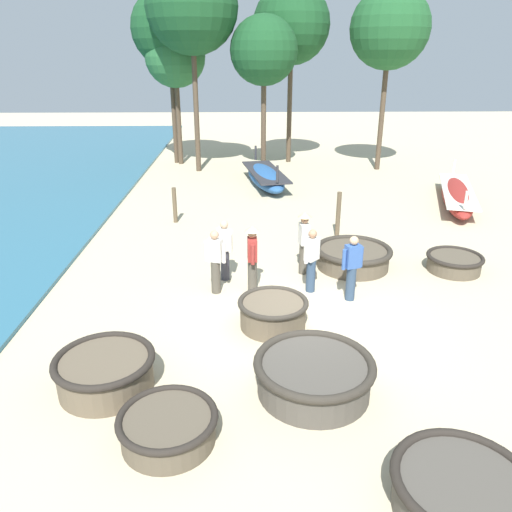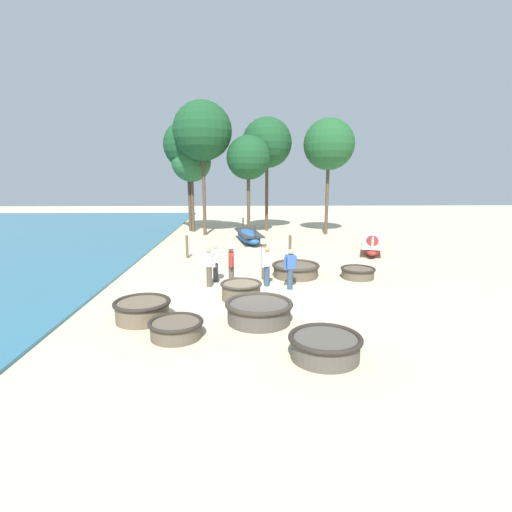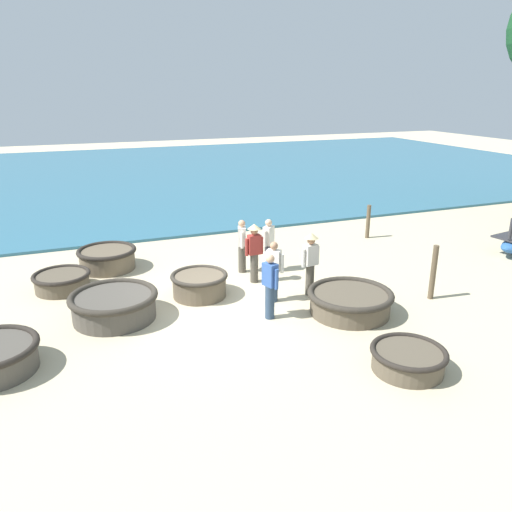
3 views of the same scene
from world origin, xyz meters
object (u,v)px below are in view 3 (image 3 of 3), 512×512
object	(u,v)px
fisherman_hauling	(310,260)
fisherman_with_hat	(274,270)
coracle_front_left	(107,258)
fisherman_standing_right	(254,249)
mooring_post_mid_beach	(368,222)
coracle_far_right	(62,281)
coracle_beside_post	(199,284)
fisherman_by_coracle	(268,244)
fisherman_crouching	(270,285)
coracle_nearest	(350,301)
mooring_post_inland	(433,272)
coracle_upturned	(114,305)
coracle_center	(408,359)
fisherman_standing_left	(242,245)

from	to	relation	value
fisherman_hauling	fisherman_with_hat	bearing A→B (deg)	-86.65
coracle_front_left	fisherman_standing_right	xyz separation A→B (m)	(2.57, 3.68, 0.61)
mooring_post_mid_beach	coracle_far_right	bearing A→B (deg)	-83.46
coracle_far_right	fisherman_with_hat	distance (m)	5.68
coracle_beside_post	fisherman_by_coracle	world-z (taller)	fisherman_by_coracle
coracle_front_left	fisherman_crouching	xyz separation A→B (m)	(4.83, 3.19, 0.49)
coracle_beside_post	coracle_nearest	bearing A→B (deg)	53.06
mooring_post_inland	fisherman_hauling	bearing A→B (deg)	-116.51
fisherman_standing_right	coracle_beside_post	bearing A→B (deg)	-76.52
coracle_beside_post	coracle_upturned	bearing A→B (deg)	-75.63
coracle_center	fisherman_crouching	size ratio (longest dim) A/B	0.93
fisherman_by_coracle	fisherman_with_hat	world-z (taller)	same
mooring_post_mid_beach	mooring_post_inland	distance (m)	5.45
coracle_nearest	mooring_post_inland	distance (m)	2.43
fisherman_with_hat	mooring_post_inland	world-z (taller)	fisherman_with_hat
coracle_upturned	fisherman_by_coracle	world-z (taller)	fisherman_by_coracle
coracle_far_right	fisherman_hauling	xyz separation A→B (m)	(2.66, 6.01, 0.69)
coracle_center	fisherman_standing_left	xyz separation A→B (m)	(-6.20, -1.12, 0.59)
coracle_nearest	fisherman_standing_right	world-z (taller)	fisherman_standing_right
fisherman_standing_left	mooring_post_inland	distance (m)	5.26
mooring_post_inland	fisherman_with_hat	bearing A→B (deg)	-109.04
mooring_post_mid_beach	coracle_upturned	bearing A→B (deg)	-69.30
coracle_nearest	fisherman_hauling	bearing A→B (deg)	-164.95
fisherman_by_coracle	coracle_nearest	bearing A→B (deg)	11.60
coracle_far_right	coracle_center	bearing A→B (deg)	42.32
mooring_post_mid_beach	coracle_beside_post	bearing A→B (deg)	-67.41
fisherman_by_coracle	fisherman_with_hat	bearing A→B (deg)	-19.39
coracle_nearest	fisherman_with_hat	size ratio (longest dim) A/B	1.30
fisherman_standing_right	fisherman_with_hat	xyz separation A→B (m)	(1.40, -0.02, -0.12)
coracle_front_left	fisherman_hauling	distance (m)	6.15
fisherman_standing_right	mooring_post_mid_beach	size ratio (longest dim) A/B	1.39
coracle_beside_post	fisherman_with_hat	world-z (taller)	fisherman_with_hat
coracle_beside_post	fisherman_with_hat	distance (m)	1.99
fisherman_standing_right	fisherman_standing_left	bearing A→B (deg)	-177.28
coracle_center	fisherman_with_hat	world-z (taller)	fisherman_with_hat
coracle_nearest	mooring_post_inland	world-z (taller)	mooring_post_inland
coracle_far_right	fisherman_crouching	distance (m)	5.78
fisherman_standing_left	coracle_far_right	bearing A→B (deg)	-95.31
fisherman_by_coracle	coracle_beside_post	bearing A→B (deg)	-65.65
coracle_front_left	fisherman_hauling	xyz separation A→B (m)	(3.90, 4.71, 0.61)
coracle_front_left	coracle_center	bearing A→B (deg)	31.11
coracle_beside_post	coracle_center	distance (m)	5.64
fisherman_with_hat	coracle_front_left	bearing A→B (deg)	-137.30
fisherman_by_coracle	mooring_post_inland	distance (m)	4.59
fisherman_standing_left	fisherman_standing_right	bearing A→B (deg)	2.72
fisherman_by_coracle	mooring_post_mid_beach	size ratio (longest dim) A/B	1.31
fisherman_with_hat	fisherman_standing_left	world-z (taller)	same
coracle_beside_post	fisherman_standing_right	distance (m)	1.83
fisherman_standing_left	fisherman_crouching	size ratio (longest dim) A/B	1.00
coracle_upturned	fisherman_with_hat	distance (m)	3.91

